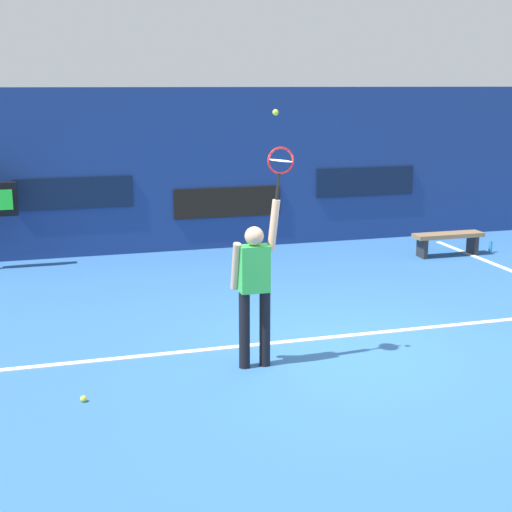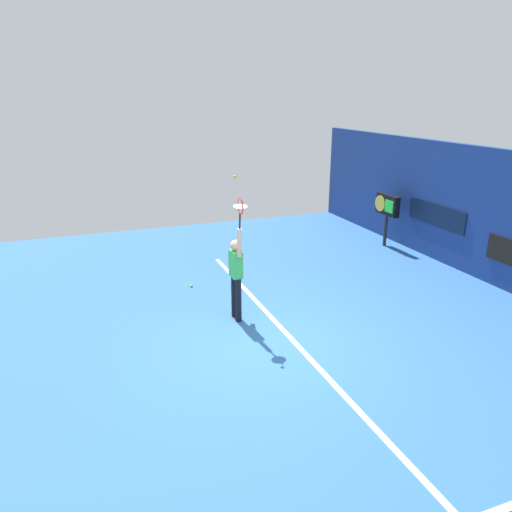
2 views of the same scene
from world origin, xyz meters
TOP-DOWN VIEW (x-y plane):
  - ground_plane at (0.00, 0.00)m, footprint 18.00×18.00m
  - back_wall at (0.00, 6.31)m, footprint 18.00×0.20m
  - sponsor_banner_center at (0.00, 6.19)m, footprint 2.20×0.03m
  - sponsor_banner_portside at (-3.00, 6.19)m, footprint 2.20×0.03m
  - sponsor_banner_starboard at (3.00, 6.19)m, footprint 2.20×0.03m
  - court_baseline at (0.00, 0.50)m, footprint 10.00×0.10m
  - tennis_player at (-1.26, -0.18)m, footprint 0.55×0.31m
  - tennis_racket at (-0.96, -0.18)m, footprint 0.35×0.27m
  - tennis_ball at (-1.04, -0.26)m, footprint 0.07×0.07m
  - court_bench at (3.94, 4.33)m, footprint 1.40×0.36m
  - water_bottle at (4.90, 4.33)m, footprint 0.07×0.07m
  - spare_ball at (-3.28, -0.65)m, footprint 0.07×0.07m

SIDE VIEW (x-z plane):
  - ground_plane at x=0.00m, z-range 0.00..0.00m
  - court_baseline at x=0.00m, z-range 0.00..0.01m
  - spare_ball at x=-3.28m, z-range 0.00..0.07m
  - water_bottle at x=4.90m, z-range 0.00..0.24m
  - court_bench at x=3.94m, z-range 0.11..0.56m
  - sponsor_banner_center at x=0.00m, z-range 0.64..1.24m
  - tennis_player at x=-1.26m, z-range 0.02..2.01m
  - sponsor_banner_portside at x=-3.00m, z-range 0.95..1.55m
  - sponsor_banner_starboard at x=3.00m, z-range 0.95..1.55m
  - back_wall at x=0.00m, z-range 0.00..3.21m
  - tennis_racket at x=-0.96m, z-range 2.09..2.70m
  - tennis_ball at x=-1.04m, z-range 2.93..3.00m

